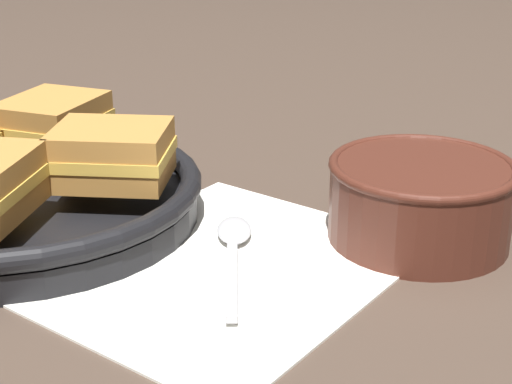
{
  "coord_description": "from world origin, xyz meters",
  "views": [
    {
      "loc": [
        -0.46,
        -0.33,
        0.28
      ],
      "look_at": [
        0.02,
        0.02,
        0.04
      ],
      "focal_mm": 55.0,
      "sensor_mm": 36.0,
      "label": 1
    }
  ],
  "objects_px": {
    "soup_bowl": "(420,196)",
    "sandwich_far_left": "(53,123)",
    "spoon": "(232,243)",
    "sandwich_near_right": "(112,154)",
    "skillet": "(23,198)"
  },
  "relations": [
    {
      "from": "soup_bowl",
      "to": "spoon",
      "type": "xyz_separation_m",
      "value": [
        -0.11,
        0.11,
        -0.03
      ]
    },
    {
      "from": "skillet",
      "to": "sandwich_far_left",
      "type": "height_order",
      "value": "sandwich_far_left"
    },
    {
      "from": "sandwich_near_right",
      "to": "skillet",
      "type": "bearing_deg",
      "value": 118.44
    },
    {
      "from": "spoon",
      "to": "skillet",
      "type": "height_order",
      "value": "skillet"
    },
    {
      "from": "skillet",
      "to": "sandwich_far_left",
      "type": "xyz_separation_m",
      "value": [
        0.07,
        0.04,
        0.04
      ]
    },
    {
      "from": "spoon",
      "to": "sandwich_near_right",
      "type": "xyz_separation_m",
      "value": [
        -0.02,
        0.11,
        0.06
      ]
    },
    {
      "from": "soup_bowl",
      "to": "sandwich_far_left",
      "type": "distance_m",
      "value": 0.34
    },
    {
      "from": "skillet",
      "to": "sandwich_near_right",
      "type": "distance_m",
      "value": 0.09
    },
    {
      "from": "soup_bowl",
      "to": "spoon",
      "type": "distance_m",
      "value": 0.16
    },
    {
      "from": "soup_bowl",
      "to": "sandwich_near_right",
      "type": "height_order",
      "value": "sandwich_near_right"
    },
    {
      "from": "spoon",
      "to": "skillet",
      "type": "bearing_deg",
      "value": 70.23
    },
    {
      "from": "soup_bowl",
      "to": "sandwich_far_left",
      "type": "xyz_separation_m",
      "value": [
        -0.09,
        0.33,
        0.03
      ]
    },
    {
      "from": "spoon",
      "to": "skillet",
      "type": "xyz_separation_m",
      "value": [
        -0.06,
        0.18,
        0.01
      ]
    },
    {
      "from": "sandwich_near_right",
      "to": "sandwich_far_left",
      "type": "xyz_separation_m",
      "value": [
        0.03,
        0.11,
        0.0
      ]
    },
    {
      "from": "spoon",
      "to": "sandwich_far_left",
      "type": "distance_m",
      "value": 0.23
    }
  ]
}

